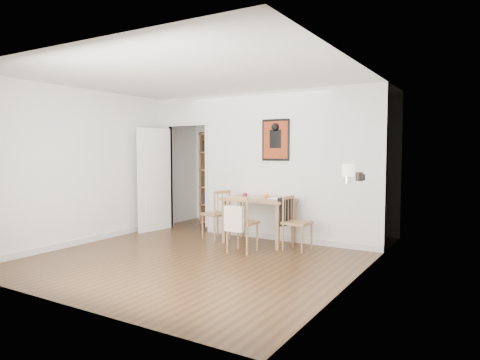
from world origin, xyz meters
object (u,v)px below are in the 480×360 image
Objects in this scene: dining_table at (259,204)px; bookshelf at (219,179)px; red_glass at (245,196)px; notebook at (277,199)px; ceramic_jar_b at (363,177)px; chair_front at (242,223)px; ceramic_jar_a at (359,177)px; chair_left at (216,214)px; chair_right at (296,222)px; fireplace at (359,223)px; orange_fruit at (267,196)px; mantel_lamp at (348,171)px.

bookshelf is at bearing 142.89° from dining_table.
dining_table is 0.57× the size of bookshelf.
red_glass is 0.33× the size of notebook.
ceramic_jar_b is at bearing -25.25° from bookshelf.
chair_front is at bearing -107.97° from notebook.
bookshelf is at bearing 152.82° from ceramic_jar_a.
chair_left is at bearing 170.06° from ceramic_jar_a.
red_glass is 1.07× the size of ceramic_jar_b.
ceramic_jar_b is (1.76, 0.27, 0.75)m from chair_front.
chair_front reaches higher than chair_right.
bookshelf reaches higher than chair_front.
bookshelf reaches higher than red_glass.
chair_front is 0.71× the size of fireplace.
ceramic_jar_b is at bearing -15.30° from orange_fruit.
ceramic_jar_a reaches higher than chair_front.
mantel_lamp reaches higher than dining_table.
chair_right is 9.02× the size of red_glass.
chair_left is at bearing 173.07° from ceramic_jar_b.
mantel_lamp is at bearing -10.68° from chair_front.
dining_table is 2.02m from fireplace.
fireplace is at bearing -71.85° from ceramic_jar_a.
orange_fruit is at bearing 179.75° from notebook.
orange_fruit is 2.07m from mantel_lamp.
chair_front is 9.36× the size of red_glass.
chair_front reaches higher than dining_table.
ceramic_jar_a is (3.44, -1.77, 0.25)m from bookshelf.
chair_right is 10.46× the size of orange_fruit.
chair_left is at bearing 146.14° from chair_front.
red_glass is 2.23m from mantel_lamp.
chair_left reaches higher than red_glass.
chair_front is at bearing -140.01° from chair_right.
chair_right reaches higher than notebook.
bookshelf is at bearing 131.60° from chair_front.
chair_right is at bearing 165.54° from ceramic_jar_b.
chair_right is at bearing -1.42° from chair_left.
chair_front is at bearing -33.86° from chair_left.
fireplace is at bearing -27.02° from chair_right.
bookshelf is 3.88m from ceramic_jar_a.
chair_left is 1.55m from chair_right.
ceramic_jar_a reaches higher than red_glass.
chair_front is (-0.66, -0.56, 0.01)m from chair_right.
chair_right is 0.57m from notebook.
chair_right is 1.64m from mantel_lamp.
chair_right is 0.44× the size of bookshelf.
chair_front reaches higher than red_glass.
dining_table is 1.28× the size of chair_left.
dining_table is 1.99m from ceramic_jar_a.
orange_fruit is at bearing 163.24° from chair_right.
fireplace is (2.69, -0.62, 0.18)m from chair_left.
fireplace is at bearing -20.66° from dining_table.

